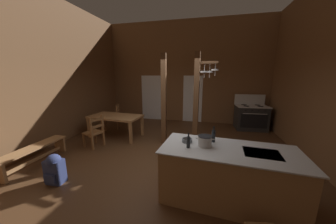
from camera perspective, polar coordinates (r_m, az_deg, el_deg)
ground_plane at (r=4.35m, az=-1.84°, el=-16.91°), size 7.68×8.51×0.10m
wall_back at (r=7.65m, az=5.96°, el=12.98°), size 7.68×0.14×4.33m
wall_left at (r=5.81m, az=-38.39°, el=10.63°), size 0.14×8.51×4.33m
glazed_door_back_left at (r=8.00m, az=-5.38°, el=4.78°), size 1.00×0.01×2.05m
glazed_panel_back_right at (r=7.61m, az=8.27°, el=4.32°), size 0.84×0.01×2.05m
kitchen_island at (r=3.15m, az=19.25°, el=-19.34°), size 2.23×1.12×0.92m
stove_range at (r=7.30m, az=26.11°, el=-1.52°), size 1.20×0.90×1.32m
support_post_with_pot_rack at (r=4.75m, az=9.93°, el=4.72°), size 0.64×0.25×2.68m
support_post_center at (r=5.01m, az=-1.42°, el=3.91°), size 0.14×0.14×2.68m
dining_table at (r=5.97m, az=-17.25°, el=-2.00°), size 1.77×1.04×0.74m
ladderback_chair_near_window at (r=5.38m, az=-23.54°, el=-6.27°), size 0.55×0.55×0.95m
ladderback_chair_by_post at (r=6.94m, az=-15.36°, el=-1.60°), size 0.56×0.56×0.95m
bench_along_left_wall at (r=5.14m, az=-38.46°, el=-10.55°), size 0.40×1.58×0.44m
backpack at (r=4.09m, az=-33.94°, el=-15.40°), size 0.33×0.31×0.60m
stockpot_on_counter at (r=2.92m, az=12.34°, el=-9.48°), size 0.30×0.23×0.18m
mixing_bowl_on_counter at (r=3.05m, az=6.44°, el=-9.43°), size 0.18×0.18×0.07m
bottle_tall_on_counter at (r=2.80m, az=6.88°, el=-9.97°), size 0.06×0.06×0.25m
bottle_short_on_counter at (r=3.11m, az=15.05°, el=-7.74°), size 0.07×0.07×0.28m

